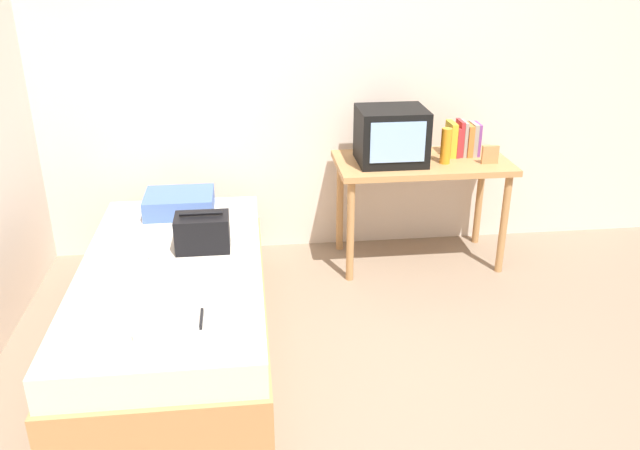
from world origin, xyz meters
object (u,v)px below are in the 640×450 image
object	(u,v)px
remote_dark	(198,319)
folded_towel	(168,320)
tv	(391,136)
picture_frame	(490,155)
handbag	(203,232)
book_row	(463,139)
remote_silver	(145,256)
desk	(421,174)
water_bottle	(446,146)
magazine	(151,293)
pillow	(180,203)
bed	(175,304)

from	to	relation	value
remote_dark	folded_towel	xyz separation A→B (m)	(-0.13, -0.04, 0.03)
tv	remote_dark	xyz separation A→B (m)	(-1.20, -1.44, -0.42)
picture_frame	folded_towel	distance (m)	2.42
handbag	book_row	bearing A→B (deg)	23.88
remote_silver	desk	bearing A→B (deg)	23.61
water_bottle	magazine	distance (m)	2.14
picture_frame	magazine	bearing A→B (deg)	-153.16
tv	book_row	bearing A→B (deg)	10.66
book_row	handbag	distance (m)	1.91
desk	tv	bearing A→B (deg)	-176.40
picture_frame	pillow	bearing A→B (deg)	179.85
water_bottle	handbag	xyz separation A→B (m)	(-1.56, -0.60, -0.27)
bed	pillow	size ratio (longest dim) A/B	4.65
desk	remote_dark	xyz separation A→B (m)	(-1.42, -1.46, -0.15)
remote_silver	folded_towel	world-z (taller)	folded_towel
handbag	bed	bearing A→B (deg)	-133.91
tv	remote_silver	world-z (taller)	tv
handbag	folded_towel	bearing A→B (deg)	-98.34
magazine	remote_silver	distance (m)	0.42
bed	remote_silver	world-z (taller)	remote_silver
book_row	magazine	bearing A→B (deg)	-147.26
pillow	remote_silver	xyz separation A→B (m)	(-0.14, -0.65, -0.05)
magazine	remote_silver	size ratio (longest dim) A/B	2.01
desk	pillow	xyz separation A→B (m)	(-1.61, -0.12, -0.09)
water_bottle	magazine	bearing A→B (deg)	-148.55
remote_dark	tv	bearing A→B (deg)	50.22
book_row	pillow	bearing A→B (deg)	-173.99
tv	water_bottle	world-z (taller)	tv
magazine	picture_frame	bearing A→B (deg)	26.84
book_row	pillow	size ratio (longest dim) A/B	0.56
picture_frame	folded_towel	size ratio (longest dim) A/B	0.43
book_row	magazine	distance (m)	2.36
remote_dark	pillow	bearing A→B (deg)	97.98
handbag	folded_towel	distance (m)	0.82
book_row	desk	bearing A→B (deg)	-164.18
desk	remote_dark	bearing A→B (deg)	-134.38
water_bottle	folded_towel	xyz separation A→B (m)	(-1.68, -1.41, -0.33)
handbag	pillow	bearing A→B (deg)	107.29
bed	tv	distance (m)	1.76
water_bottle	folded_towel	size ratio (longest dim) A/B	0.84
tv	handbag	size ratio (longest dim) A/B	1.47
folded_towel	water_bottle	bearing A→B (deg)	39.98
tv	handbag	world-z (taller)	tv
tv	picture_frame	xyz separation A→B (m)	(0.64, -0.11, -0.12)
tv	picture_frame	distance (m)	0.66
folded_towel	pillow	bearing A→B (deg)	92.39
desk	pillow	distance (m)	1.62
remote_dark	folded_towel	size ratio (longest dim) A/B	0.56
handbag	remote_dark	bearing A→B (deg)	-89.14
tv	magazine	world-z (taller)	tv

